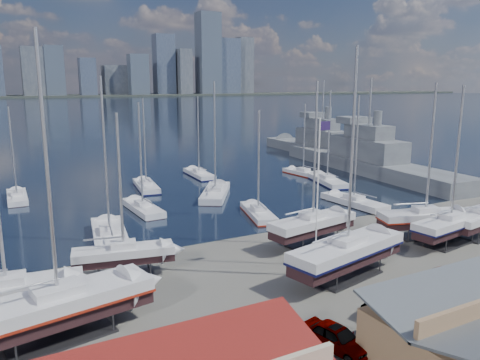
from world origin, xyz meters
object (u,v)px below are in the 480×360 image
sailboat_cradle_0 (7,293)px  flagpole (319,182)px  naval_ship_west (321,148)px  car_a (337,337)px  naval_ship_east (367,163)px

sailboat_cradle_0 → flagpole: sailboat_cradle_0 is taller
naval_ship_west → car_a: (-46.26, -61.27, -0.92)m
naval_ship_west → car_a: bearing=146.0°
naval_ship_east → car_a: size_ratio=9.95×
sailboat_cradle_0 → naval_ship_west: bearing=44.9°
naval_ship_west → flagpole: size_ratio=3.08×
car_a → flagpole: 14.66m
car_a → naval_ship_east: bearing=32.3°
sailboat_cradle_0 → flagpole: 24.48m
sailboat_cradle_0 → naval_ship_west: (63.19, 48.58, -0.38)m
sailboat_cradle_0 → car_a: bearing=-29.5°
sailboat_cradle_0 → flagpole: (23.85, -1.57, 5.28)m
naval_ship_east → flagpole: size_ratio=3.47×
naval_ship_east → car_a: bearing=140.1°
sailboat_cradle_0 → naval_ship_east: naval_ship_east is taller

